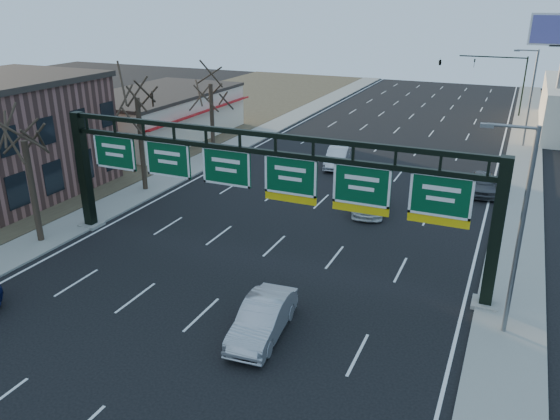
% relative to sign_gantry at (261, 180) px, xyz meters
% --- Properties ---
extents(ground, '(160.00, 160.00, 0.00)m').
position_rel_sign_gantry_xyz_m(ground, '(-0.16, -8.00, -4.63)').
color(ground, black).
rests_on(ground, ground).
extents(sidewalk_left, '(3.00, 120.00, 0.12)m').
position_rel_sign_gantry_xyz_m(sidewalk_left, '(-12.96, 12.00, -4.57)').
color(sidewalk_left, gray).
rests_on(sidewalk_left, ground).
extents(sidewalk_right, '(3.00, 120.00, 0.12)m').
position_rel_sign_gantry_xyz_m(sidewalk_right, '(12.64, 12.00, -4.57)').
color(sidewalk_right, gray).
rests_on(sidewalk_right, ground).
extents(dirt_strip_left, '(21.00, 120.00, 0.06)m').
position_rel_sign_gantry_xyz_m(dirt_strip_left, '(-25.16, 12.00, -4.60)').
color(dirt_strip_left, '#473D2B').
rests_on(dirt_strip_left, ground).
extents(lane_markings, '(21.60, 120.00, 0.01)m').
position_rel_sign_gantry_xyz_m(lane_markings, '(-0.16, 12.00, -4.62)').
color(lane_markings, white).
rests_on(lane_markings, ground).
extents(sign_gantry, '(24.60, 1.20, 7.20)m').
position_rel_sign_gantry_xyz_m(sign_gantry, '(0.00, 0.00, 0.00)').
color(sign_gantry, black).
rests_on(sign_gantry, ground).
extents(brick_block, '(10.40, 12.40, 8.30)m').
position_rel_sign_gantry_xyz_m(brick_block, '(-21.66, 3.00, -0.47)').
color(brick_block, brown).
rests_on(brick_block, ground).
extents(cream_strip, '(10.90, 18.40, 4.70)m').
position_rel_sign_gantry_xyz_m(cream_strip, '(-21.64, 21.00, -2.27)').
color(cream_strip, beige).
rests_on(cream_strip, ground).
extents(tree_gantry, '(3.60, 3.60, 8.48)m').
position_rel_sign_gantry_xyz_m(tree_gantry, '(-12.96, -3.00, 2.48)').
color(tree_gantry, '#32271C').
rests_on(tree_gantry, sidewalk_left).
extents(tree_mid, '(3.60, 3.60, 9.24)m').
position_rel_sign_gantry_xyz_m(tree_mid, '(-12.96, 7.00, 3.23)').
color(tree_mid, '#32271C').
rests_on(tree_mid, sidewalk_left).
extents(tree_far, '(3.60, 3.60, 8.86)m').
position_rel_sign_gantry_xyz_m(tree_far, '(-12.96, 17.00, 2.86)').
color(tree_far, '#32271C').
rests_on(tree_far, sidewalk_left).
extents(streetlight_near, '(2.15, 0.22, 9.00)m').
position_rel_sign_gantry_xyz_m(streetlight_near, '(12.31, -2.00, 0.45)').
color(streetlight_near, slate).
rests_on(streetlight_near, sidewalk_right).
extents(streetlight_far, '(2.15, 0.22, 9.00)m').
position_rel_sign_gantry_xyz_m(streetlight_far, '(12.31, 32.00, 0.45)').
color(streetlight_far, slate).
rests_on(streetlight_far, sidewalk_right).
extents(traffic_signal_mast, '(10.16, 0.54, 7.00)m').
position_rel_sign_gantry_xyz_m(traffic_signal_mast, '(5.53, 47.00, 0.87)').
color(traffic_signal_mast, black).
rests_on(traffic_signal_mast, ground).
extents(car_silver_sedan, '(2.13, 4.98, 1.60)m').
position_rel_sign_gantry_xyz_m(car_silver_sedan, '(3.07, -6.30, -3.83)').
color(car_silver_sedan, '#A4A4A9').
rests_on(car_silver_sedan, ground).
extents(car_white_wagon, '(2.92, 5.31, 1.46)m').
position_rel_sign_gantry_xyz_m(car_white_wagon, '(3.36, 9.77, -3.90)').
color(car_white_wagon, silver).
rests_on(car_white_wagon, ground).
extents(car_grey_far, '(2.37, 4.63, 1.51)m').
position_rel_sign_gantry_xyz_m(car_grey_far, '(10.01, 16.46, -3.87)').
color(car_grey_far, '#404245').
rests_on(car_grey_far, ground).
extents(car_silver_distant, '(2.41, 4.98, 1.57)m').
position_rel_sign_gantry_xyz_m(car_silver_distant, '(-1.82, 18.58, -3.84)').
color(car_silver_distant, silver).
rests_on(car_silver_distant, ground).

